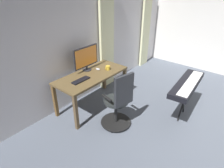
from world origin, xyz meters
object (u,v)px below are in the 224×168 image
at_px(computer_mouse, 98,69).
at_px(mug_tea, 108,68).
at_px(office_chair, 119,103).
at_px(piano_keyboard, 187,85).
at_px(computer_keyboard, 81,80).
at_px(desk, 92,79).
at_px(computer_monitor, 86,57).

bearing_deg(computer_mouse, mug_tea, 131.59).
xyz_separation_m(office_chair, piano_keyboard, (-1.00, 0.79, 0.22)).
height_order(computer_mouse, piano_keyboard, piano_keyboard).
height_order(computer_keyboard, piano_keyboard, piano_keyboard).
bearing_deg(mug_tea, computer_mouse, -48.41).
height_order(computer_keyboard, computer_mouse, computer_mouse).
bearing_deg(computer_mouse, computer_keyboard, 9.41).
distance_m(desk, office_chair, 0.85).
bearing_deg(computer_monitor, piano_keyboard, 111.75).
height_order(computer_monitor, computer_keyboard, computer_monitor).
bearing_deg(computer_mouse, piano_keyboard, 109.37).
bearing_deg(office_chair, computer_keyboard, 113.02).
xyz_separation_m(computer_monitor, mug_tea, (-0.28, 0.33, -0.23)).
relative_size(desk, computer_monitor, 2.43).
distance_m(computer_monitor, computer_mouse, 0.34).
relative_size(computer_monitor, mug_tea, 4.70).
relative_size(desk, piano_keyboard, 1.24).
bearing_deg(office_chair, piano_keyboard, -25.73).
bearing_deg(computer_monitor, mug_tea, 131.06).
height_order(computer_keyboard, mug_tea, mug_tea).
relative_size(mug_tea, piano_keyboard, 0.11).
height_order(office_chair, computer_monitor, computer_monitor).
height_order(computer_monitor, mug_tea, computer_monitor).
distance_m(desk, computer_mouse, 0.27).
bearing_deg(office_chair, computer_monitor, 88.20).
distance_m(office_chair, computer_keyboard, 0.83).
bearing_deg(piano_keyboard, office_chair, -43.20).
bearing_deg(computer_mouse, computer_monitor, -49.41).
height_order(desk, computer_mouse, computer_mouse).
relative_size(desk, office_chair, 1.38).
distance_m(desk, computer_keyboard, 0.34).
bearing_deg(computer_mouse, office_chair, 64.45).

